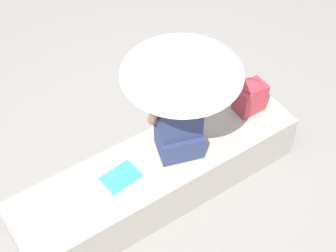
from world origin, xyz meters
name	(u,v)px	position (x,y,z in m)	size (l,w,h in m)	color
ground_plane	(158,192)	(0.00, 0.00, 0.00)	(14.00, 14.00, 0.00)	gray
stone_bench	(157,177)	(0.00, 0.00, 0.23)	(2.46, 0.63, 0.45)	#A8A093
person_seated	(180,117)	(-0.21, 0.01, 0.84)	(0.51, 0.37, 0.90)	navy
parasol	(182,63)	(-0.19, 0.05, 1.44)	(0.85, 0.85, 1.11)	#B7B7BC
handbag_black	(250,97)	(-0.96, -0.03, 0.59)	(0.25, 0.18, 0.29)	#B2333D
magazine	(121,177)	(0.33, -0.01, 0.46)	(0.28, 0.20, 0.01)	#339ED1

